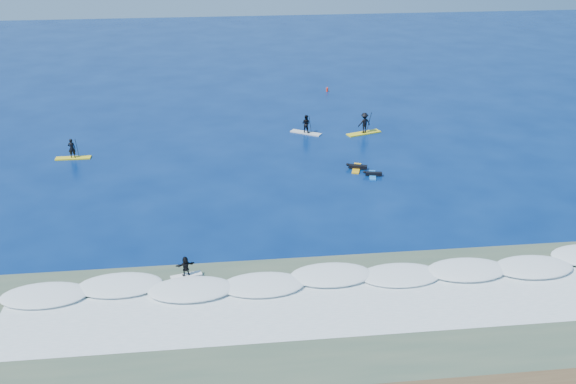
{
  "coord_description": "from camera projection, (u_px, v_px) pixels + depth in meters",
  "views": [
    {
      "loc": [
        -5.03,
        -41.04,
        20.06
      ],
      "look_at": [
        -0.29,
        0.81,
        0.6
      ],
      "focal_mm": 40.0,
      "sensor_mm": 36.0,
      "label": 1
    }
  ],
  "objects": [
    {
      "name": "sup_paddler_right",
      "position": [
        364.0,
        124.0,
        59.23
      ],
      "size": [
        3.41,
        1.86,
        2.33
      ],
      "rotation": [
        0.0,
        0.0,
        0.33
      ],
      "color": "yellow",
      "rests_on": "ground"
    },
    {
      "name": "marker_buoy",
      "position": [
        327.0,
        89.0,
        72.32
      ],
      "size": [
        0.24,
        0.24,
        0.58
      ],
      "rotation": [
        0.0,
        0.0,
        -0.31
      ],
      "color": "red",
      "rests_on": "ground"
    },
    {
      "name": "ground",
      "position": [
        293.0,
        204.0,
        45.95
      ],
      "size": [
        160.0,
        160.0,
        0.0
      ],
      "primitive_type": "plane",
      "color": "#041A4E",
      "rests_on": "ground"
    },
    {
      "name": "breaking_wave",
      "position": [
        314.0,
        279.0,
        36.93
      ],
      "size": [
        40.0,
        6.0,
        0.3
      ],
      "primitive_type": "cube",
      "color": "white",
      "rests_on": "ground"
    },
    {
      "name": "sup_paddler_left",
      "position": [
        72.0,
        151.0,
        53.67
      ],
      "size": [
        2.89,
        0.73,
        2.03
      ],
      "rotation": [
        0.0,
        0.0,
        0.0
      ],
      "color": "yellow",
      "rests_on": "ground"
    },
    {
      "name": "sup_paddler_center",
      "position": [
        306.0,
        125.0,
        59.35
      ],
      "size": [
        2.87,
        2.18,
        2.05
      ],
      "rotation": [
        0.0,
        0.0,
        -0.56
      ],
      "color": "silver",
      "rests_on": "ground"
    },
    {
      "name": "prone_paddler_near",
      "position": [
        357.0,
        167.0,
        51.8
      ],
      "size": [
        1.69,
        2.23,
        0.45
      ],
      "rotation": [
        0.0,
        0.0,
        1.26
      ],
      "color": "gold",
      "rests_on": "ground"
    },
    {
      "name": "prone_paddler_far",
      "position": [
        373.0,
        174.0,
        50.52
      ],
      "size": [
        1.51,
        1.96,
        0.4
      ],
      "rotation": [
        0.0,
        0.0,
        1.37
      ],
      "color": "blue",
      "rests_on": "ground"
    },
    {
      "name": "whitewater",
      "position": [
        322.0,
        310.0,
        34.22
      ],
      "size": [
        34.0,
        5.0,
        0.02
      ],
      "primitive_type": "cube",
      "color": "silver",
      "rests_on": "ground"
    },
    {
      "name": "wave_surfer",
      "position": [
        186.0,
        268.0,
        36.67
      ],
      "size": [
        1.85,
        0.92,
        1.29
      ],
      "rotation": [
        0.0,
        0.0,
        0.26
      ],
      "color": "white",
      "rests_on": "breaking_wave"
    },
    {
      "name": "shallow_water",
      "position": [
        326.0,
        321.0,
        33.31
      ],
      "size": [
        90.0,
        13.0,
        0.01
      ],
      "primitive_type": "cube",
      "color": "#3C523F",
      "rests_on": "ground"
    }
  ]
}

